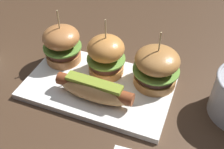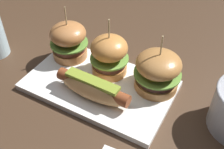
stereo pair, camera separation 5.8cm
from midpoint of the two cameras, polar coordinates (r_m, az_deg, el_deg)
ground_plane at (r=0.63m, az=0.02°, el=-2.79°), size 3.00×3.00×0.00m
platter_main at (r=0.63m, az=0.02°, el=-2.33°), size 0.33×0.20×0.01m
hot_dog at (r=0.58m, az=-1.16°, el=-2.89°), size 0.17×0.05×0.05m
slider_left at (r=0.68m, az=-6.52°, el=6.91°), size 0.09×0.09×0.14m
slider_center at (r=0.63m, az=1.75°, el=4.07°), size 0.09×0.09×0.14m
slider_right at (r=0.60m, az=12.19°, el=0.59°), size 0.10×0.10×0.13m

